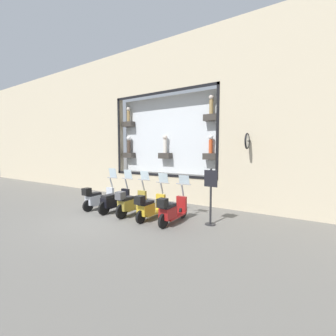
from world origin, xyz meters
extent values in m
plane|color=#66635E|center=(0.00, 0.00, 0.00)|extent=(120.00, 120.00, 0.00)
cube|color=beige|center=(3.60, 10.45, 3.85)|extent=(0.40, 15.09, 7.69)
cube|color=beige|center=(3.60, 0.00, 0.60)|extent=(0.40, 5.82, 1.20)
cube|color=beige|center=(3.60, 0.00, 6.50)|extent=(0.40, 5.82, 2.38)
cube|color=black|center=(3.39, 0.00, 5.25)|extent=(0.04, 5.82, 0.12)
cube|color=black|center=(3.39, 0.00, 1.26)|extent=(0.04, 5.82, 0.12)
cube|color=black|center=(3.39, -2.85, 3.25)|extent=(0.04, 0.12, 4.11)
cube|color=black|center=(3.39, 2.85, 3.25)|extent=(0.04, 0.12, 4.11)
cube|color=silver|center=(3.95, 0.00, 3.25)|extent=(0.04, 5.58, 3.87)
cube|color=#38332D|center=(3.73, -2.42, 3.92)|extent=(0.36, 0.63, 0.28)
cylinder|color=#9E7F4C|center=(3.73, -2.42, 4.37)|extent=(0.17, 0.17, 0.63)
sphere|color=beige|center=(3.73, -2.42, 4.80)|extent=(0.23, 0.23, 0.23)
cube|color=#38332D|center=(3.73, 2.42, 3.92)|extent=(0.36, 0.63, 0.28)
cylinder|color=#9E7F4C|center=(3.73, 2.42, 4.35)|extent=(0.16, 0.16, 0.59)
sphere|color=beige|center=(3.73, 2.42, 4.75)|extent=(0.21, 0.21, 0.21)
cube|color=#38332D|center=(3.73, -2.42, 2.20)|extent=(0.36, 0.63, 0.28)
cylinder|color=#CC4C23|center=(3.73, -2.42, 2.65)|extent=(0.17, 0.17, 0.61)
sphere|color=white|center=(3.73, -2.42, 3.06)|extent=(0.22, 0.22, 0.22)
cube|color=#38332D|center=(3.73, 0.00, 2.20)|extent=(0.36, 0.63, 0.28)
cylinder|color=silver|center=(3.73, 0.00, 2.67)|extent=(0.18, 0.18, 0.67)
sphere|color=beige|center=(3.73, 0.00, 3.13)|extent=(0.24, 0.24, 0.24)
cube|color=#38332D|center=(3.73, 2.42, 2.20)|extent=(0.36, 0.63, 0.28)
cylinder|color=#47382D|center=(3.73, 2.42, 2.68)|extent=(0.19, 0.19, 0.68)
sphere|color=white|center=(3.73, 2.42, 3.15)|extent=(0.25, 0.25, 0.25)
cylinder|color=black|center=(3.23, -4.14, 2.82)|extent=(0.35, 0.05, 0.05)
torus|color=black|center=(3.05, -4.14, 2.82)|extent=(0.62, 0.07, 0.62)
cylinder|color=white|center=(3.05, -4.14, 2.82)|extent=(0.51, 0.03, 0.51)
cylinder|color=black|center=(1.35, -2.32, 0.24)|extent=(0.48, 0.09, 0.48)
cylinder|color=black|center=(0.03, -2.32, 0.24)|extent=(0.48, 0.09, 0.48)
cube|color=maroon|center=(0.69, -2.32, 0.23)|extent=(1.02, 0.38, 0.06)
cube|color=maroon|center=(0.31, -2.32, 0.44)|extent=(0.61, 0.35, 0.36)
cube|color=black|center=(0.31, -2.32, 0.67)|extent=(0.58, 0.31, 0.10)
cube|color=maroon|center=(1.23, -2.32, 0.54)|extent=(0.12, 0.37, 0.56)
cylinder|color=gray|center=(1.30, -2.32, 1.03)|extent=(0.20, 0.06, 0.45)
cylinder|color=gray|center=(1.37, -2.32, 1.24)|extent=(0.04, 0.61, 0.04)
cube|color=silver|center=(1.41, -2.32, 1.41)|extent=(0.08, 0.42, 0.32)
cube|color=black|center=(-0.02, -2.32, 0.83)|extent=(0.28, 0.28, 0.28)
cylinder|color=black|center=(1.36, -1.41, 0.22)|extent=(0.45, 0.09, 0.45)
cylinder|color=black|center=(0.02, -1.41, 0.22)|extent=(0.45, 0.09, 0.45)
cube|color=gold|center=(0.69, -1.41, 0.21)|extent=(1.02, 0.38, 0.06)
cube|color=gold|center=(0.31, -1.41, 0.42)|extent=(0.61, 0.35, 0.36)
cube|color=black|center=(0.31, -1.41, 0.65)|extent=(0.58, 0.31, 0.10)
cube|color=gold|center=(1.23, -1.41, 0.52)|extent=(0.12, 0.37, 0.56)
cylinder|color=gray|center=(1.30, -1.41, 1.02)|extent=(0.20, 0.06, 0.45)
cylinder|color=gray|center=(1.37, -1.41, 1.23)|extent=(0.04, 0.60, 0.04)
cube|color=silver|center=(1.41, -1.41, 1.41)|extent=(0.09, 0.42, 0.36)
cube|color=black|center=(-0.03, -1.41, 0.81)|extent=(0.28, 0.28, 0.28)
cylinder|color=black|center=(1.32, -0.50, 0.27)|extent=(0.55, 0.09, 0.55)
cylinder|color=black|center=(0.06, -0.50, 0.27)|extent=(0.55, 0.09, 0.55)
cube|color=olive|center=(0.69, -0.50, 0.26)|extent=(1.02, 0.39, 0.06)
cube|color=olive|center=(0.31, -0.50, 0.47)|extent=(0.61, 0.35, 0.36)
cube|color=black|center=(0.31, -0.50, 0.70)|extent=(0.58, 0.31, 0.10)
cube|color=olive|center=(1.23, -0.50, 0.57)|extent=(0.12, 0.37, 0.56)
cylinder|color=gray|center=(1.30, -0.50, 1.06)|extent=(0.20, 0.06, 0.45)
cylinder|color=gray|center=(1.37, -0.50, 1.28)|extent=(0.04, 0.60, 0.04)
cube|color=silver|center=(1.41, -0.50, 1.46)|extent=(0.09, 0.42, 0.35)
cube|color=#4C4C51|center=(0.00, -0.50, 0.86)|extent=(0.28, 0.28, 0.28)
cylinder|color=black|center=(1.33, 0.41, 0.26)|extent=(0.53, 0.09, 0.53)
cylinder|color=black|center=(0.05, 0.41, 0.26)|extent=(0.53, 0.09, 0.53)
cube|color=black|center=(0.69, 0.41, 0.25)|extent=(1.02, 0.39, 0.06)
cube|color=black|center=(0.31, 0.41, 0.46)|extent=(0.61, 0.35, 0.36)
cube|color=black|center=(0.31, 0.41, 0.69)|extent=(0.58, 0.31, 0.10)
cube|color=black|center=(1.23, 0.41, 0.56)|extent=(0.12, 0.37, 0.56)
cylinder|color=gray|center=(1.30, 0.41, 1.05)|extent=(0.20, 0.06, 0.45)
cylinder|color=gray|center=(1.37, 0.41, 1.27)|extent=(0.04, 0.60, 0.04)
cube|color=silver|center=(1.41, 0.41, 1.46)|extent=(0.09, 0.42, 0.37)
cylinder|color=black|center=(1.35, 1.32, 0.24)|extent=(0.48, 0.09, 0.48)
cylinder|color=black|center=(0.03, 1.32, 0.24)|extent=(0.48, 0.09, 0.48)
cube|color=#B7BCC6|center=(0.69, 1.32, 0.23)|extent=(1.02, 0.38, 0.06)
cube|color=#B7BCC6|center=(0.31, 1.32, 0.44)|extent=(0.61, 0.35, 0.36)
cube|color=black|center=(0.31, 1.32, 0.67)|extent=(0.58, 0.31, 0.10)
cube|color=#B7BCC6|center=(1.23, 1.32, 0.54)|extent=(0.12, 0.37, 0.56)
cylinder|color=gray|center=(1.30, 1.32, 1.03)|extent=(0.20, 0.06, 0.45)
cylinder|color=gray|center=(1.37, 1.32, 1.24)|extent=(0.04, 0.60, 0.04)
cube|color=silver|center=(1.41, 1.32, 1.46)|extent=(0.10, 0.42, 0.42)
cube|color=black|center=(-0.02, 1.32, 0.83)|extent=(0.28, 0.28, 0.28)
cylinder|color=#232326|center=(1.16, -3.46, 0.01)|extent=(0.36, 0.36, 0.02)
cylinder|color=#232326|center=(1.16, -3.46, 0.94)|extent=(0.07, 0.07, 1.88)
cube|color=black|center=(1.14, -3.46, 1.55)|extent=(0.03, 0.45, 0.55)
camera|label=1|loc=(-5.79, -6.16, 2.48)|focal=24.00mm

